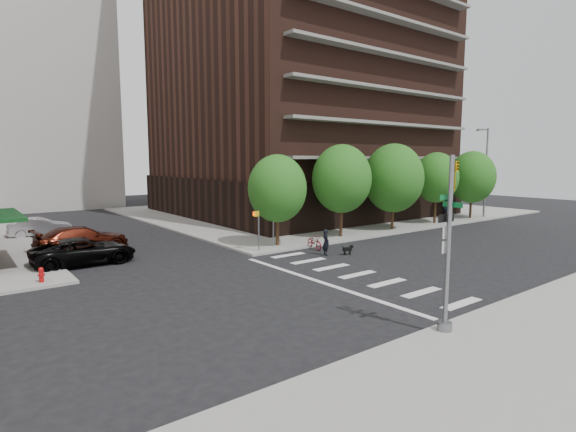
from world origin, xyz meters
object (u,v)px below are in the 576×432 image
(parked_car_silver, at_px, (40,227))
(pedestrian_far, at_px, (446,208))
(dog_walker, at_px, (326,242))
(parked_car_black, at_px, (84,251))
(parked_car_maroon, at_px, (82,239))
(scooter, at_px, (314,242))
(fire_hydrant, at_px, (41,274))
(traffic_signal, at_px, (448,258))

(parked_car_silver, relative_size, pedestrian_far, 2.79)
(parked_car_silver, xyz_separation_m, dog_walker, (13.08, -18.77, 0.08))
(parked_car_black, relative_size, pedestrian_far, 3.43)
(parked_car_black, xyz_separation_m, parked_car_maroon, (0.79, 3.97, 0.06))
(scooter, bearing_deg, dog_walker, -98.13)
(dog_walker, bearing_deg, fire_hydrant, 92.87)
(fire_hydrant, xyz_separation_m, parked_car_black, (2.70, 3.30, 0.23))
(scooter, distance_m, dog_walker, 2.12)
(parked_car_black, distance_m, scooter, 14.19)
(parked_car_silver, xyz_separation_m, pedestrian_far, (35.73, -12.39, 0.22))
(parked_car_maroon, relative_size, dog_walker, 3.48)
(parked_car_silver, bearing_deg, pedestrian_far, -105.08)
(traffic_signal, height_order, parked_car_silver, traffic_signal)
(traffic_signal, xyz_separation_m, dog_walker, (5.34, 12.04, -1.86))
(fire_hydrant, height_order, parked_car_black, parked_car_black)
(traffic_signal, distance_m, parked_car_black, 20.08)
(scooter, bearing_deg, parked_car_maroon, 158.53)
(traffic_signal, height_order, pedestrian_far, traffic_signal)
(fire_hydrant, bearing_deg, parked_car_black, 50.69)
(fire_hydrant, distance_m, parked_car_silver, 15.69)
(parked_car_black, bearing_deg, scooter, -109.60)
(fire_hydrant, relative_size, parked_car_silver, 0.16)
(parked_car_black, xyz_separation_m, pedestrian_far, (35.33, -0.17, 0.19))
(scooter, height_order, dog_walker, dog_walker)
(fire_hydrant, height_order, dog_walker, dog_walker)
(parked_car_black, bearing_deg, pedestrian_far, -90.96)
(fire_hydrant, height_order, parked_car_silver, parked_car_silver)
(parked_car_black, bearing_deg, parked_car_maroon, -11.88)
(scooter, relative_size, pedestrian_far, 1.16)
(traffic_signal, bearing_deg, parked_car_silver, 104.09)
(pedestrian_far, bearing_deg, parked_car_silver, -127.06)
(parked_car_maroon, xyz_separation_m, scooter, (12.63, -8.57, -0.34))
(scooter, xyz_separation_m, dog_walker, (-0.74, -1.96, 0.34))
(fire_hydrant, height_order, parked_car_maroon, parked_car_maroon)
(traffic_signal, distance_m, pedestrian_far, 33.56)
(scooter, xyz_separation_m, pedestrian_far, (21.92, 4.43, 0.47))
(dog_walker, bearing_deg, scooter, -6.01)
(dog_walker, relative_size, pedestrian_far, 1.02)
(parked_car_black, bearing_deg, fire_hydrant, 140.01)
(fire_hydrant, xyz_separation_m, parked_car_maroon, (3.49, 7.27, 0.29))
(pedestrian_far, bearing_deg, traffic_signal, -74.60)
(parked_car_silver, bearing_deg, parked_car_maroon, -167.75)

